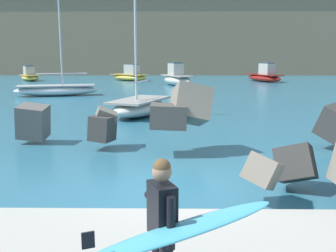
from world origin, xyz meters
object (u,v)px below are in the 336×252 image
at_px(surfer_with_board, 169,228).
at_px(boat_mid_left, 177,78).
at_px(boat_far_left, 130,76).
at_px(boat_near_right, 265,76).
at_px(boat_mid_centre, 139,106).
at_px(boat_mid_right, 57,90).
at_px(boat_near_left, 30,76).

bearing_deg(surfer_with_board, boat_mid_left, 89.33).
bearing_deg(boat_far_left, boat_near_right, -5.56).
distance_m(boat_near_right, boat_mid_left, 12.25).
xyz_separation_m(boat_mid_centre, boat_mid_right, (-7.33, 10.07, -0.02)).
relative_size(boat_near_right, boat_mid_right, 0.86).
bearing_deg(boat_near_right, surfer_with_board, -104.43).
xyz_separation_m(boat_near_right, boat_mid_right, (-19.99, -16.63, -0.22)).
distance_m(surfer_with_board, boat_mid_right, 27.47).
bearing_deg(surfer_with_board, boat_near_left, 112.05).
relative_size(boat_near_left, boat_mid_centre, 0.72).
bearing_deg(boat_near_left, boat_near_right, -2.59).
xyz_separation_m(surfer_with_board, boat_mid_right, (-9.04, 25.93, -0.80)).
bearing_deg(boat_near_right, boat_far_left, 174.44).
distance_m(surfer_with_board, boat_far_left, 44.47).
relative_size(surfer_with_board, boat_mid_left, 0.36).
height_order(boat_near_right, boat_mid_centre, boat_mid_centre).
distance_m(boat_mid_centre, boat_mid_right, 12.46).
bearing_deg(boat_near_right, boat_mid_right, -140.24).
xyz_separation_m(boat_near_left, boat_far_left, (12.42, 0.29, 0.06)).
xyz_separation_m(boat_near_right, boat_far_left, (-16.29, 1.59, -0.05)).
xyz_separation_m(boat_near_left, boat_mid_centre, (16.06, -28.00, -0.08)).
bearing_deg(boat_near_left, boat_mid_left, -22.61).
height_order(boat_near_right, boat_mid_right, boat_mid_right).
distance_m(surfer_with_board, boat_near_right, 43.95).
bearing_deg(boat_near_left, boat_mid_centre, -60.17).
height_order(boat_mid_centre, boat_mid_right, boat_mid_right).
distance_m(boat_near_left, boat_far_left, 12.43).
distance_m(boat_mid_left, boat_far_left, 9.75).
relative_size(surfer_with_board, boat_near_right, 0.32).
relative_size(surfer_with_board, boat_mid_right, 0.28).
xyz_separation_m(boat_mid_left, boat_mid_centre, (-2.13, -20.43, -0.27)).
distance_m(boat_mid_right, boat_far_left, 18.59).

